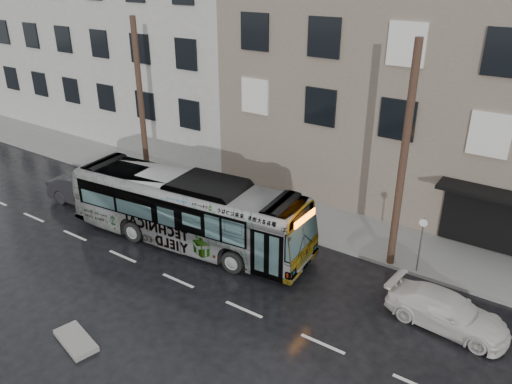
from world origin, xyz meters
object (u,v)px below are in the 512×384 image
utility_pole_front (403,161)px  dark_sedan (90,191)px  bus (188,210)px  sign_post (420,245)px  white_sedan (447,311)px  utility_pole_rear (141,107)px

utility_pole_front → dark_sedan: size_ratio=1.88×
bus → sign_post: bearing=-76.5°
white_sedan → utility_pole_front: bearing=53.6°
utility_pole_rear → white_sedan: bearing=-8.6°
sign_post → dark_sedan: sign_post is taller
utility_pole_rear → white_sedan: 17.61m
sign_post → white_sedan: bearing=-54.5°
sign_post → dark_sedan: (-15.98, -3.22, -0.56)m
bus → white_sedan: size_ratio=2.75×
utility_pole_rear → sign_post: size_ratio=3.75×
white_sedan → bus: bearing=98.1°
sign_post → bus: bus is taller
sign_post → dark_sedan: 16.31m
utility_pole_rear → bus: 7.32m
utility_pole_rear → bus: utility_pole_rear is taller
sign_post → white_sedan: sign_post is taller
sign_post → bus: bearing=-160.9°
bus → white_sedan: bus is taller
white_sedan → dark_sedan: dark_sedan is taller
bus → white_sedan: 11.18m
utility_pole_rear → dark_sedan: bearing=-105.2°
white_sedan → sign_post: bearing=40.4°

